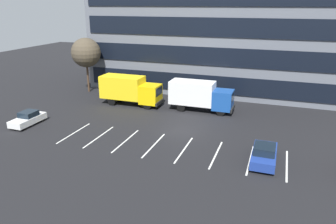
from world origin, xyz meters
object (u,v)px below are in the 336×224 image
Objects in this scene: bare_tree at (86,53)px; box_truck_yellow_all at (130,89)px; sedan_navy at (264,154)px; box_truck_blue at (200,95)px; sedan_white at (28,119)px.

box_truck_yellow_all is at bearing -23.64° from bare_tree.
bare_tree is at bearing 150.71° from sedan_navy.
box_truck_blue is 0.98× the size of box_truck_yellow_all.
box_truck_yellow_all is 1.75× the size of sedan_navy.
box_truck_blue is 0.98× the size of bare_tree.
bare_tree reaches higher than sedan_white.
box_truck_yellow_all is 1.94× the size of sedan_white.
sedan_navy is (16.75, -10.42, -1.25)m from box_truck_yellow_all.
sedan_white is at bearing -146.12° from box_truck_blue.
box_truck_blue is 1.89× the size of sedan_white.
box_truck_yellow_all is 12.12m from sedan_white.
box_truck_blue is at bearing -10.13° from bare_tree.
box_truck_yellow_all is at bearing -176.15° from box_truck_blue.
sedan_navy is at bearing -1.27° from sedan_white.
sedan_navy is 1.11× the size of sedan_white.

